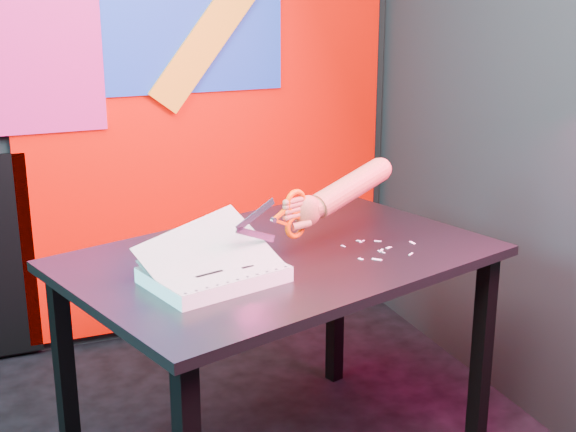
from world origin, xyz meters
name	(u,v)px	position (x,y,z in m)	size (l,w,h in m)	color
room	(107,70)	(0.00, 0.00, 1.35)	(3.01, 3.01, 2.71)	black
backdrop	(65,129)	(0.06, 1.46, 0.96)	(2.88, 0.05, 2.08)	#EC0700
work_table	(279,281)	(0.53, 0.32, 0.66)	(1.41, 1.14, 0.75)	black
printout_stack	(214,273)	(0.28, 0.17, 0.77)	(0.41, 0.34, 0.18)	white
scissors	(291,215)	(0.53, 0.24, 0.89)	(0.24, 0.10, 0.15)	silver
hand_forearm	(343,191)	(0.73, 0.31, 0.93)	(0.41, 0.18, 0.16)	#B5583B
paper_clippings	(380,249)	(0.82, 0.24, 0.75)	(0.23, 0.19, 0.00)	silver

